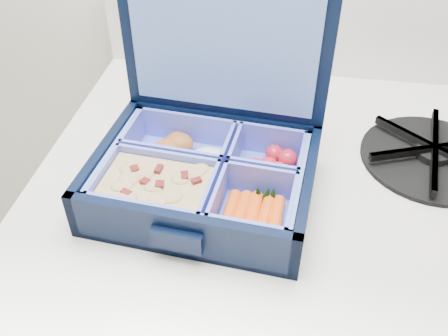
# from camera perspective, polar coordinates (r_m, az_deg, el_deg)

# --- Properties ---
(bento_box) EXTENTS (0.26, 0.21, 0.06)m
(bento_box) POSITION_cam_1_polar(r_m,az_deg,el_deg) (0.56, -2.29, -1.08)
(bento_box) COLOR black
(bento_box) RESTS_ON stove
(burner_grate) EXTENTS (0.23, 0.23, 0.03)m
(burner_grate) POSITION_cam_1_polar(r_m,az_deg,el_deg) (0.67, 22.82, 1.72)
(burner_grate) COLOR black
(burner_grate) RESTS_ON stove
(burner_grate_rear) EXTENTS (0.21, 0.21, 0.02)m
(burner_grate_rear) POSITION_cam_1_polar(r_m,az_deg,el_deg) (0.76, -1.28, 9.90)
(burner_grate_rear) COLOR black
(burner_grate_rear) RESTS_ON stove
(fork) EXTENTS (0.17, 0.13, 0.01)m
(fork) POSITION_cam_1_polar(r_m,az_deg,el_deg) (0.69, 1.06, 5.19)
(fork) COLOR #B3B5CA
(fork) RESTS_ON stove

